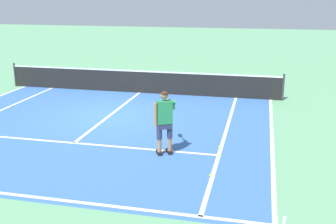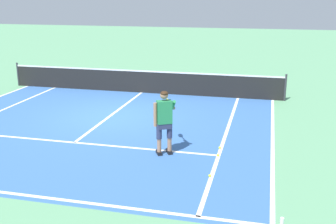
# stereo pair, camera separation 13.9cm
# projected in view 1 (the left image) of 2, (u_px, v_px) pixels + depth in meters

# --- Properties ---
(ground_plane) EXTENTS (80.00, 80.00, 0.00)m
(ground_plane) POSITION_uv_depth(u_px,v_px,m) (109.00, 116.00, 14.26)
(ground_plane) COLOR #609E70
(court_inner_surface) EXTENTS (10.98, 9.98, 0.00)m
(court_inner_surface) POSITION_uv_depth(u_px,v_px,m) (96.00, 126.00, 13.18)
(court_inner_surface) COLOR #3866A8
(court_inner_surface) RESTS_ON ground
(line_baseline) EXTENTS (10.98, 0.10, 0.01)m
(line_baseline) POSITION_uv_depth(u_px,v_px,m) (8.00, 194.00, 8.69)
(line_baseline) COLOR white
(line_baseline) RESTS_ON ground
(line_service) EXTENTS (8.23, 0.10, 0.01)m
(line_service) POSITION_uv_depth(u_px,v_px,m) (74.00, 143.00, 11.67)
(line_service) COLOR white
(line_service) RESTS_ON ground
(line_centre_service) EXTENTS (0.10, 6.40, 0.01)m
(line_centre_service) POSITION_uv_depth(u_px,v_px,m) (113.00, 113.00, 14.66)
(line_centre_service) COLOR white
(line_centre_service) RESTS_ON ground
(line_singles_right) EXTENTS (0.10, 9.58, 0.01)m
(line_singles_right) POSITION_uv_depth(u_px,v_px,m) (225.00, 136.00, 12.28)
(line_singles_right) COLOR white
(line_singles_right) RESTS_ON ground
(line_doubles_right) EXTENTS (0.10, 9.58, 0.01)m
(line_doubles_right) POSITION_uv_depth(u_px,v_px,m) (272.00, 139.00, 11.98)
(line_doubles_right) COLOR white
(line_doubles_right) RESTS_ON ground
(tennis_net) EXTENTS (11.96, 0.08, 1.07)m
(tennis_net) POSITION_uv_depth(u_px,v_px,m) (139.00, 81.00, 17.53)
(tennis_net) COLOR #333338
(tennis_net) RESTS_ON ground
(tennis_player) EXTENTS (0.55, 1.23, 1.71)m
(tennis_player) POSITION_uv_depth(u_px,v_px,m) (164.00, 118.00, 10.61)
(tennis_player) COLOR black
(tennis_player) RESTS_ON ground
(tennis_ball_near_feet) EXTENTS (0.07, 0.07, 0.07)m
(tennis_ball_near_feet) POSITION_uv_depth(u_px,v_px,m) (211.00, 175.00, 9.51)
(tennis_ball_near_feet) COLOR #CCE02D
(tennis_ball_near_feet) RESTS_ON ground
(tennis_ball_by_baseline) EXTENTS (0.07, 0.07, 0.07)m
(tennis_ball_by_baseline) POSITION_uv_depth(u_px,v_px,m) (218.00, 155.00, 10.71)
(tennis_ball_by_baseline) COLOR #CCE02D
(tennis_ball_by_baseline) RESTS_ON ground
(tennis_ball_mid_court) EXTENTS (0.07, 0.07, 0.07)m
(tennis_ball_mid_court) POSITION_uv_depth(u_px,v_px,m) (220.00, 147.00, 11.25)
(tennis_ball_mid_court) COLOR #CCE02D
(tennis_ball_mid_court) RESTS_ON ground
(water_bottle) EXTENTS (0.07, 0.07, 0.26)m
(water_bottle) POSITION_uv_depth(u_px,v_px,m) (284.00, 223.00, 7.33)
(water_bottle) COLOR white
(water_bottle) RESTS_ON ground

